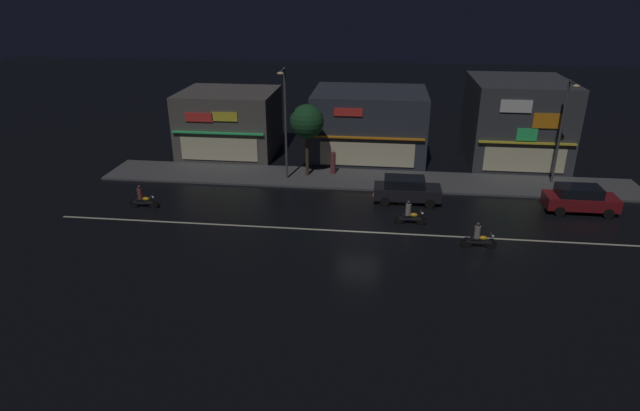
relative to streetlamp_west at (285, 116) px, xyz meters
The scene contains 16 objects.
ground_plane 10.81m from the streetlamp_west, 54.35° to the right, with size 140.00×140.00×0.00m, color black.
lane_divider_stripe 10.80m from the streetlamp_west, 54.35° to the right, with size 36.34×0.16×0.01m, color beige.
sidewalk_far 7.38m from the streetlamp_west, ahead, with size 38.26×4.26×0.14m, color #4C4C4F.
storefront_left_block 8.85m from the streetlamp_west, 48.88° to the left, with size 8.88×7.33×5.41m.
storefront_center_block 8.77m from the streetlamp_west, 133.13° to the left, with size 7.61×6.78×5.18m.
storefront_right_block 18.56m from the streetlamp_west, 22.07° to the left, with size 7.22×8.26×6.42m.
streetlamp_west is the anchor object (origin of this frame).
streetlamp_mid 18.92m from the streetlamp_west, ahead, with size 0.44×1.64×7.23m.
pedestrian_on_sidewalk 5.20m from the streetlamp_west, 26.45° to the left, with size 0.39×0.39×1.82m.
street_tree 1.80m from the streetlamp_west, 35.87° to the left, with size 2.43×2.43×5.25m.
parked_car_near_kerb 9.76m from the streetlamp_west, 19.47° to the right, with size 4.30×1.98×1.67m.
parked_car_trailing 19.81m from the streetlamp_west, ahead, with size 4.30×1.98×1.67m.
motorcycle_lead 15.73m from the streetlamp_west, 37.05° to the right, with size 1.90×0.60×1.52m.
motorcycle_following 10.96m from the streetlamp_west, 144.04° to the right, with size 1.90×0.60×1.52m.
motorcycle_opposite_lane 11.50m from the streetlamp_west, 37.27° to the right, with size 1.90×0.60×1.52m.
traffic_cone 8.12m from the streetlamp_west, 18.65° to the right, with size 0.36×0.36×0.55m, color orange.
Camera 1 is at (1.00, -27.64, 13.32)m, focal length 29.76 mm.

